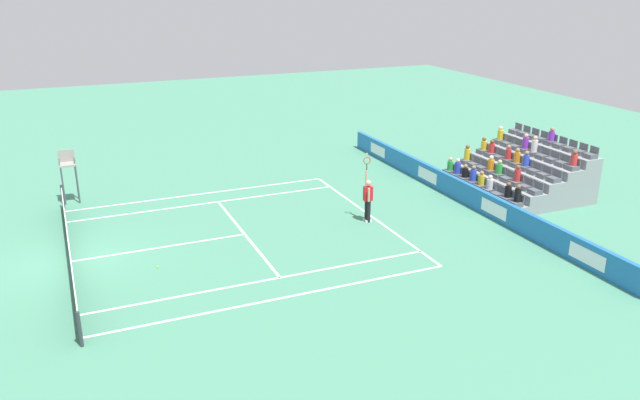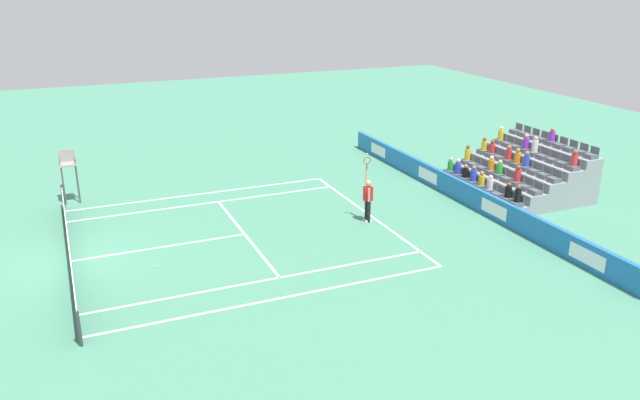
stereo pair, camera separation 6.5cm
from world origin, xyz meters
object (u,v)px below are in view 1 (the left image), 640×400
Objects in this scene: umpire_chair at (68,169)px; loose_tennis_ball at (158,267)px; tennis_player at (368,198)px; tennis_net at (69,249)px.

loose_tennis_ball is (-8.48, -2.37, -1.49)m from umpire_chair.
tennis_player is 13.33m from umpire_chair.
tennis_net is 6.85m from umpire_chair.
tennis_net is 11.51m from tennis_player.
umpire_chair is (6.76, -0.38, 1.03)m from tennis_net.
tennis_net is 3.28m from loose_tennis_ball.
umpire_chair is (7.36, 11.11, 0.53)m from tennis_player.
tennis_player reaches higher than umpire_chair.
umpire_chair is at bearing 56.47° from tennis_player.
loose_tennis_ball is at bearing -164.40° from umpire_chair.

